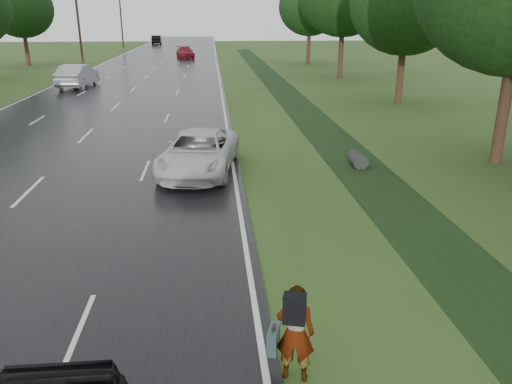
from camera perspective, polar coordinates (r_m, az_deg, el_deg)
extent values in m
cube|color=black|center=(53.50, -11.81, 13.32)|extent=(14.00, 180.00, 0.04)
cube|color=silver|center=(53.16, -4.36, 13.66)|extent=(0.12, 180.00, 0.01)
cube|color=silver|center=(54.67, -19.03, 12.85)|extent=(0.12, 180.00, 0.01)
cube|color=silver|center=(53.50, -11.81, 13.35)|extent=(0.12, 180.00, 0.01)
cube|color=black|center=(28.93, 6.02, 8.61)|extent=(2.20, 120.00, 0.01)
cylinder|color=#2D2D2D|center=(19.41, 11.56, 3.65)|extent=(0.56, 1.00, 0.56)
cylinder|color=#3B2418|center=(64.70, -19.67, 18.08)|extent=(0.26, 0.26, 10.00)
cylinder|color=#3B2418|center=(94.13, -15.17, 18.63)|extent=(0.26, 0.26, 10.00)
cylinder|color=#3B2418|center=(21.28, 26.37, 8.02)|extent=(0.44, 0.44, 3.84)
cylinder|color=#3B2418|center=(34.33, 16.16, 12.64)|extent=(0.44, 0.44, 3.52)
ellipsoid|color=black|center=(34.14, 16.89, 19.95)|extent=(7.00, 7.00, 6.30)
cylinder|color=#3B2418|center=(47.49, 9.66, 15.22)|extent=(0.44, 0.44, 4.16)
cylinder|color=#3B2418|center=(61.08, 6.03, 16.05)|extent=(0.44, 0.44, 3.68)
ellipsoid|color=black|center=(60.98, 6.18, 20.31)|extent=(7.20, 7.20, 6.48)
cylinder|color=#3B2418|center=(64.45, -24.73, 14.55)|extent=(0.44, 0.44, 3.52)
ellipsoid|color=black|center=(64.35, -25.31, 18.42)|extent=(7.00, 7.00, 6.30)
imported|color=#A5998C|center=(7.98, 4.52, -15.76)|extent=(0.69, 0.55, 1.65)
cube|color=black|center=(7.46, 4.42, -13.16)|extent=(0.37, 0.28, 0.46)
cube|color=#304446|center=(8.22, 2.01, -16.43)|extent=(0.27, 0.49, 0.37)
cube|color=black|center=(8.09, 2.03, -15.17)|extent=(0.08, 0.16, 0.03)
imported|color=silver|center=(18.19, -6.55, 4.54)|extent=(3.23, 5.55, 1.45)
imported|color=#999CA2|center=(42.95, -19.72, 12.41)|extent=(2.34, 5.56, 1.79)
imported|color=maroon|center=(69.66, -8.10, 15.51)|extent=(2.84, 5.39, 1.49)
imported|color=black|center=(105.49, -11.29, 16.70)|extent=(2.07, 5.24, 1.70)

